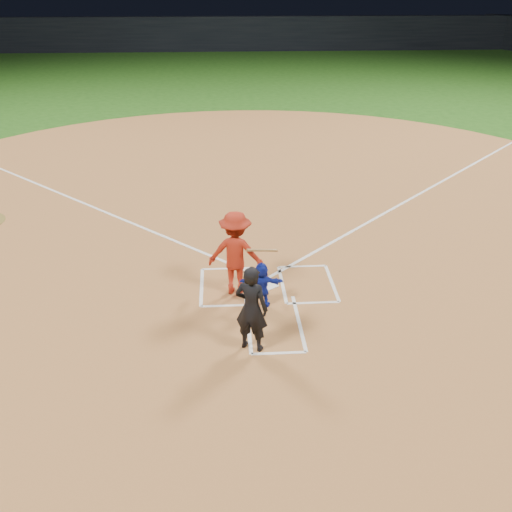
{
  "coord_description": "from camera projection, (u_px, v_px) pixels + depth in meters",
  "views": [
    {
      "loc": [
        -1.05,
        -12.06,
        6.76
      ],
      "look_at": [
        -0.3,
        -0.4,
        1.0
      ],
      "focal_mm": 40.0,
      "sensor_mm": 36.0,
      "label": 1
    }
  ],
  "objects": [
    {
      "name": "batter_at_plate",
      "position": [
        236.0,
        253.0,
        13.11
      ],
      "size": [
        1.7,
        1.0,
        2.02
      ],
      "color": "#A42312",
      "rests_on": "home_plate_dirt"
    },
    {
      "name": "stadium_wall_far",
      "position": [
        227.0,
        34.0,
        56.1
      ],
      "size": [
        80.0,
        1.2,
        3.2
      ],
      "primitive_type": "cube",
      "color": "black",
      "rests_on": "ground"
    },
    {
      "name": "catcher",
      "position": [
        261.0,
        285.0,
        12.75
      ],
      "size": [
        1.01,
        0.38,
        1.07
      ],
      "primitive_type": "imported",
      "rotation": [
        0.0,
        0.0,
        3.08
      ],
      "color": "#1425A7",
      "rests_on": "home_plate_dirt"
    },
    {
      "name": "chalk_markings",
      "position": [
        254.0,
        206.0,
        18.57
      ],
      "size": [
        28.35,
        17.32,
        0.01
      ],
      "color": "white",
      "rests_on": "home_plate_dirt"
    },
    {
      "name": "home_plate",
      "position": [
        267.0,
        285.0,
        13.84
      ],
      "size": [
        0.6,
        0.6,
        0.02
      ],
      "primitive_type": "cylinder",
      "rotation": [
        0.0,
        0.0,
        3.14
      ],
      "color": "white",
      "rests_on": "home_plate_dirt"
    },
    {
      "name": "umpire",
      "position": [
        251.0,
        309.0,
        11.1
      ],
      "size": [
        0.79,
        0.67,
        1.84
      ],
      "primitive_type": "imported",
      "rotation": [
        0.0,
        0.0,
        2.72
      ],
      "color": "black",
      "rests_on": "home_plate_dirt"
    },
    {
      "name": "home_plate_dirt",
      "position": [
        253.0,
        198.0,
        19.21
      ],
      "size": [
        28.0,
        28.0,
        0.01
      ],
      "primitive_type": "cylinder",
      "color": "#9B6032",
      "rests_on": "ground"
    },
    {
      "name": "ground",
      "position": [
        267.0,
        285.0,
        13.85
      ],
      "size": [
        120.0,
        120.0,
        0.0
      ],
      "primitive_type": "plane",
      "color": "#1D4A12",
      "rests_on": "ground"
    }
  ]
}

